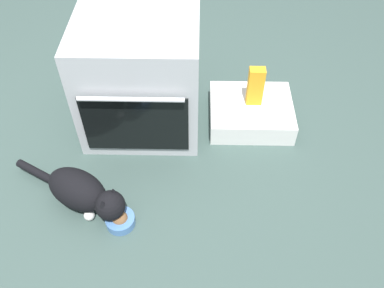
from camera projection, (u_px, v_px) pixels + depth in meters
The scene contains 6 objects.
ground at pixel (131, 187), 2.18m from camera, with size 8.00×8.00×0.00m, color #384C47.
oven at pixel (140, 78), 2.27m from camera, with size 0.65×0.60×0.67m.
pantry_cabinet at pixel (251, 112), 2.47m from camera, with size 0.49×0.42×0.13m, color white.
food_bowl at pixel (120, 220), 2.01m from camera, with size 0.14×0.14×0.08m.
cat at pixel (83, 192), 2.02m from camera, with size 0.63×0.40×0.21m.
juice_carton at pixel (256, 86), 2.35m from camera, with size 0.09×0.06×0.24m, color orange.
Camera 1 is at (0.35, -1.29, 1.77)m, focal length 38.45 mm.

